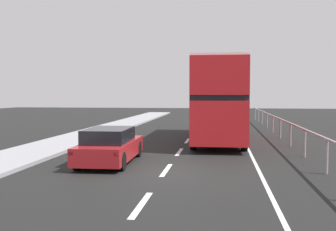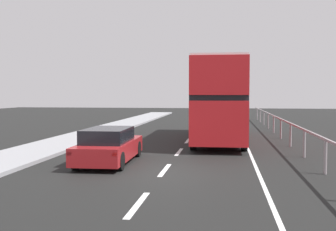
% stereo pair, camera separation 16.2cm
% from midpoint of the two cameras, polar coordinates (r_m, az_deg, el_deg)
% --- Properties ---
extents(ground_plane, '(73.79, 120.00, 0.10)m').
position_cam_midpoint_polar(ground_plane, '(13.77, -0.73, -8.03)').
color(ground_plane, black).
extents(lane_paint_markings, '(3.26, 46.00, 0.01)m').
position_cam_midpoint_polar(lane_paint_markings, '(22.52, 7.09, -3.57)').
color(lane_paint_markings, silver).
rests_on(lane_paint_markings, ground).
extents(bridge_side_railing, '(0.10, 42.00, 1.17)m').
position_cam_midpoint_polar(bridge_side_railing, '(22.68, 15.82, -1.25)').
color(bridge_side_railing, gray).
rests_on(bridge_side_railing, ground).
extents(double_decker_bus_red, '(2.72, 11.37, 4.31)m').
position_cam_midpoint_polar(double_decker_bus_red, '(22.84, 6.84, 2.32)').
color(double_decker_bus_red, red).
rests_on(double_decker_bus_red, ground).
extents(hatchback_car_near, '(1.84, 4.54, 1.32)m').
position_cam_midpoint_polar(hatchback_car_near, '(15.51, -8.41, -4.23)').
color(hatchback_car_near, maroon).
rests_on(hatchback_car_near, ground).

